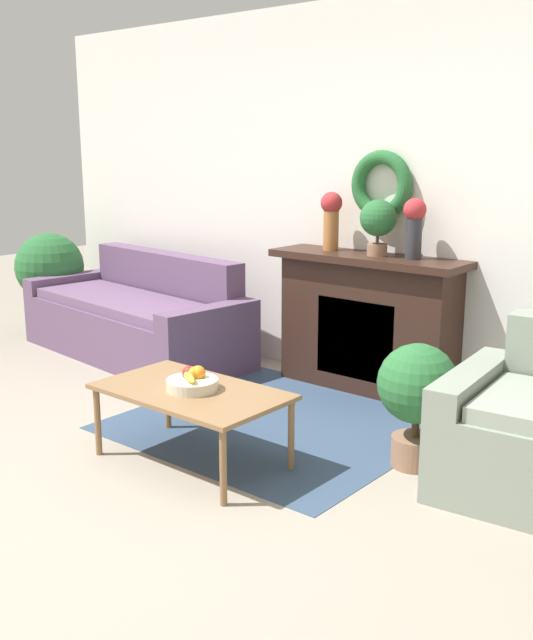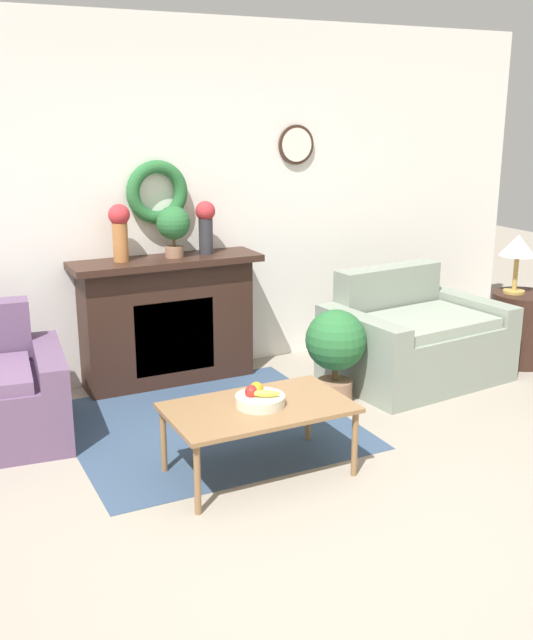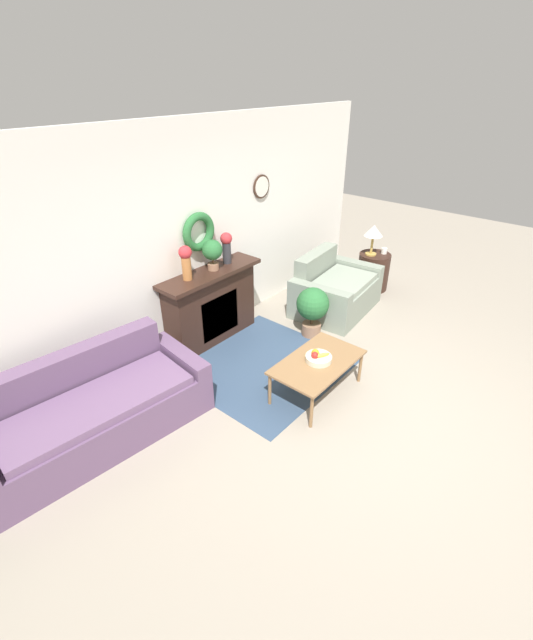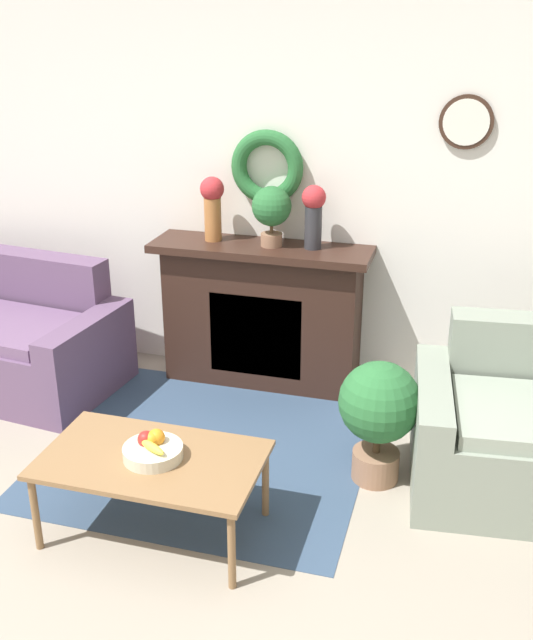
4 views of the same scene
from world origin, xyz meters
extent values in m
cube|color=#334760|center=(-0.04, 1.53, 0.00)|extent=(1.80, 1.71, 0.01)
cube|color=white|center=(0.00, 2.66, 1.35)|extent=(6.80, 0.06, 2.70)
cylinder|color=#382319|center=(1.19, 2.61, 1.76)|extent=(0.31, 0.02, 0.31)
cylinder|color=white|center=(1.19, 2.60, 1.76)|extent=(0.26, 0.01, 0.26)
torus|color=#286633|center=(0.01, 2.58, 1.44)|extent=(0.47, 0.10, 0.47)
cube|color=#331E16|center=(0.01, 2.46, 0.46)|extent=(1.28, 0.34, 0.92)
cube|color=black|center=(0.01, 2.30, 0.40)|extent=(0.62, 0.02, 0.55)
cube|color=orange|center=(0.01, 2.29, 0.33)|extent=(0.49, 0.01, 0.30)
cube|color=#331E16|center=(0.01, 2.42, 0.95)|extent=(1.42, 0.41, 0.05)
cube|color=#604766|center=(-1.91, 2.33, 0.41)|extent=(1.79, 0.38, 0.83)
cube|color=#604766|center=(-0.98, 1.88, 0.28)|extent=(0.26, 0.89, 0.56)
cube|color=gray|center=(1.71, 2.00, 0.42)|extent=(0.96, 0.30, 0.83)
cube|color=gray|center=(1.19, 1.58, 0.29)|extent=(0.26, 0.93, 0.59)
cube|color=olive|center=(-0.04, 0.76, 0.41)|extent=(1.04, 0.61, 0.03)
cylinder|color=olive|center=(-0.52, 0.50, 0.20)|extent=(0.04, 0.04, 0.40)
cylinder|color=olive|center=(0.44, 0.50, 0.20)|extent=(0.04, 0.04, 0.40)
cylinder|color=olive|center=(-0.52, 1.03, 0.20)|extent=(0.04, 0.04, 0.40)
cylinder|color=olive|center=(0.44, 1.03, 0.20)|extent=(0.04, 0.04, 0.40)
cylinder|color=beige|center=(-0.03, 0.76, 0.45)|extent=(0.28, 0.28, 0.06)
sphere|color=#B2231E|center=(-0.08, 0.78, 0.50)|extent=(0.08, 0.08, 0.08)
sphere|color=orange|center=(-0.03, 0.81, 0.50)|extent=(0.08, 0.08, 0.08)
sphere|color=orange|center=(-0.05, 0.79, 0.50)|extent=(0.08, 0.08, 0.08)
ellipsoid|color=yellow|center=(-0.02, 0.73, 0.50)|extent=(0.17, 0.12, 0.04)
cylinder|color=#AD6B38|center=(-0.32, 2.46, 1.11)|extent=(0.11, 0.11, 0.28)
sphere|color=#B72D33|center=(-0.32, 2.46, 1.31)|extent=(0.15, 0.15, 0.15)
cylinder|color=#2D2D33|center=(0.34, 2.46, 1.11)|extent=(0.11, 0.11, 0.27)
sphere|color=#B72D33|center=(0.34, 2.46, 1.30)|extent=(0.15, 0.15, 0.15)
cylinder|color=#8E664C|center=(0.08, 2.44, 1.01)|extent=(0.14, 0.14, 0.08)
cylinder|color=#4C3823|center=(0.08, 2.44, 1.09)|extent=(0.02, 0.02, 0.07)
sphere|color=#286633|center=(0.08, 2.44, 1.23)|extent=(0.25, 0.25, 0.25)
cylinder|color=#8E664C|center=(0.92, 1.50, 0.08)|extent=(0.25, 0.25, 0.17)
cylinder|color=#4C3823|center=(0.92, 1.50, 0.23)|extent=(0.04, 0.04, 0.12)
sphere|color=#286633|center=(0.92, 1.50, 0.47)|extent=(0.43, 0.43, 0.43)
camera|label=1|loc=(2.73, -1.94, 1.71)|focal=42.00mm
camera|label=2|loc=(-1.76, -2.78, 2.04)|focal=42.00mm
camera|label=3|loc=(-3.24, -1.21, 3.08)|focal=24.00mm
camera|label=4|loc=(1.29, -1.96, 2.36)|focal=42.00mm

